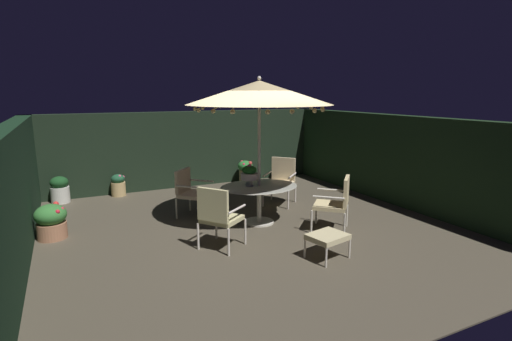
{
  "coord_description": "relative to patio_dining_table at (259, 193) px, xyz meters",
  "views": [
    {
      "loc": [
        -2.93,
        -6.28,
        2.47
      ],
      "look_at": [
        0.29,
        0.27,
        1.0
      ],
      "focal_mm": 27.39,
      "sensor_mm": 36.0,
      "label": 1
    }
  ],
  "objects": [
    {
      "name": "hedge_backdrop_right",
      "position": [
        3.4,
        -0.14,
        0.4
      ],
      "size": [
        0.3,
        7.8,
        1.98
      ],
      "primitive_type": "cube",
      "color": "black",
      "rests_on": "ground_plane"
    },
    {
      "name": "potted_plant_back_right",
      "position": [
        1.16,
        3.15,
        -0.23
      ],
      "size": [
        0.41,
        0.41,
        0.63
      ],
      "color": "olive",
      "rests_on": "ground_plane"
    },
    {
      "name": "patio_chair_southeast",
      "position": [
        1.05,
        -1.0,
        -0.03
      ],
      "size": [
        0.84,
        0.83,
        1.0
      ],
      "color": "silver",
      "rests_on": "ground_plane"
    },
    {
      "name": "potted_plant_front_corner",
      "position": [
        -2.17,
        3.29,
        -0.32
      ],
      "size": [
        0.34,
        0.34,
        0.53
      ],
      "color": "tan",
      "rests_on": "ground_plane"
    },
    {
      "name": "patio_chair_east",
      "position": [
        -1.16,
        -0.87,
        -0.0
      ],
      "size": [
        0.8,
        0.81,
        1.03
      ],
      "color": "silver",
      "rests_on": "ground_plane"
    },
    {
      "name": "patio_umbrella",
      "position": [
        0.0,
        -0.0,
        1.87
      ],
      "size": [
        2.68,
        2.68,
        2.75
      ],
      "color": "silver",
      "rests_on": "ground_plane"
    },
    {
      "name": "centerpiece_planter",
      "position": [
        -0.17,
        0.08,
        0.37
      ],
      "size": [
        0.32,
        0.32,
        0.42
      ],
      "color": "silver",
      "rests_on": "patio_dining_table"
    },
    {
      "name": "potted_plant_right_near",
      "position": [
        -3.56,
        0.84,
        -0.28
      ],
      "size": [
        0.52,
        0.52,
        0.6
      ],
      "color": "#A86F4F",
      "rests_on": "ground_plane"
    },
    {
      "name": "potted_plant_right_far",
      "position": [
        -3.43,
        3.24,
        -0.29
      ],
      "size": [
        0.4,
        0.4,
        0.61
      ],
      "color": "beige",
      "rests_on": "ground_plane"
    },
    {
      "name": "patio_dining_table",
      "position": [
        0.0,
        0.0,
        0.0
      ],
      "size": [
        1.51,
        1.22,
        0.73
      ],
      "color": "beige",
      "rests_on": "ground_plane"
    },
    {
      "name": "potted_plant_left_near",
      "position": [
        2.33,
        3.1,
        -0.29
      ],
      "size": [
        0.5,
        0.5,
        0.61
      ],
      "color": "olive",
      "rests_on": "ground_plane"
    },
    {
      "name": "patio_chair_northeast",
      "position": [
        -1.04,
        1.0,
        -0.05
      ],
      "size": [
        0.84,
        0.84,
        0.95
      ],
      "color": "beige",
      "rests_on": "ground_plane"
    },
    {
      "name": "ground_plane",
      "position": [
        -0.29,
        -0.14,
        -0.6
      ],
      "size": [
        7.68,
        7.8,
        0.02
      ],
      "primitive_type": "cube",
      "color": "#4C4436"
    },
    {
      "name": "hedge_backdrop_left",
      "position": [
        -3.99,
        -0.14,
        0.4
      ],
      "size": [
        0.3,
        7.8,
        1.98
      ],
      "primitive_type": "cube",
      "color": "black",
      "rests_on": "ground_plane"
    },
    {
      "name": "patio_chair_north",
      "position": [
        1.06,
        1.0,
        -0.01
      ],
      "size": [
        0.87,
        0.87,
        1.02
      ],
      "color": "silver",
      "rests_on": "ground_plane"
    },
    {
      "name": "hedge_backdrop_rear",
      "position": [
        -0.29,
        3.61,
        0.4
      ],
      "size": [
        7.68,
        0.3,
        1.98
      ],
      "primitive_type": "cube",
      "color": "black",
      "rests_on": "ground_plane"
    },
    {
      "name": "ottoman_footrest",
      "position": [
        0.19,
        -1.91,
        -0.26
      ],
      "size": [
        0.64,
        0.57,
        0.38
      ],
      "color": "silver",
      "rests_on": "ground_plane"
    }
  ]
}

